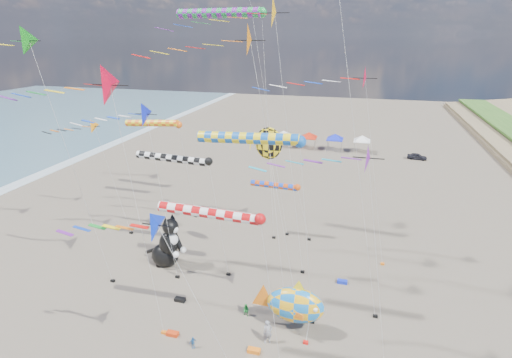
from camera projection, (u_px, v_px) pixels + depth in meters
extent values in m
cone|color=red|center=(112.00, 86.00, 24.12)|extent=(2.67, 2.86, 2.95)
cylinder|color=#B2B2B2|center=(141.00, 223.00, 26.97)|extent=(1.94, 0.02, 18.11)
cube|color=black|center=(164.00, 332.00, 29.79)|extent=(0.36, 0.24, 0.20)
cone|color=#118718|center=(34.00, 40.00, 29.98)|extent=(2.23, 2.39, 2.46)
cylinder|color=#B2B2B2|center=(77.00, 172.00, 33.03)|extent=(3.90, 0.02, 20.65)
cube|color=black|center=(113.00, 281.00, 36.03)|extent=(0.36, 0.24, 0.20)
cone|color=#EBA212|center=(292.00, 12.00, 30.10)|extent=(2.41, 2.58, 2.66)
cylinder|color=#B2B2B2|center=(298.00, 156.00, 33.76)|extent=(1.70, 0.02, 22.66)
cube|color=black|center=(303.00, 272.00, 37.38)|extent=(0.36, 0.24, 0.20)
cone|color=orange|center=(256.00, 40.00, 26.82)|extent=(2.27, 2.42, 2.50)
cylinder|color=#B2B2B2|center=(278.00, 186.00, 29.92)|extent=(3.49, 0.02, 20.72)
cube|color=black|center=(297.00, 303.00, 32.99)|extent=(0.36, 0.24, 0.20)
cylinder|color=#B2B2B2|center=(370.00, 161.00, 27.56)|extent=(3.21, 0.02, 25.57)
cube|color=black|center=(375.00, 316.00, 31.50)|extent=(0.36, 0.24, 0.20)
cylinder|color=#B2B2B2|center=(277.00, 120.00, 40.45)|extent=(2.89, 0.02, 25.79)
cube|color=black|center=(287.00, 234.00, 44.46)|extent=(0.36, 0.24, 0.20)
cone|color=#1121D2|center=(145.00, 115.00, 31.99)|extent=(2.05, 2.19, 2.26)
cylinder|color=#B2B2B2|center=(162.00, 202.00, 34.32)|extent=(1.75, 0.02, 14.93)
cube|color=black|center=(177.00, 277.00, 36.62)|extent=(0.36, 0.24, 0.20)
cone|color=#082ADB|center=(189.00, 223.00, 19.41)|extent=(1.67, 1.79, 1.84)
cylinder|color=#B2B2B2|center=(228.00, 333.00, 21.06)|extent=(3.81, 0.02, 12.42)
cone|color=#C00A32|center=(379.00, 78.00, 33.23)|extent=(2.06, 2.20, 2.27)
cylinder|color=#B2B2B2|center=(381.00, 178.00, 35.98)|extent=(2.16, 0.02, 17.67)
cube|color=black|center=(383.00, 264.00, 38.69)|extent=(0.36, 0.24, 0.20)
cone|color=#781AA0|center=(381.00, 159.00, 21.95)|extent=(1.79, 1.92, 1.98)
cylinder|color=#B2B2B2|center=(383.00, 275.00, 24.22)|extent=(1.78, 0.02, 14.60)
cone|color=orange|center=(94.00, 128.00, 41.48)|extent=(1.54, 1.65, 1.70)
cylinder|color=#B2B2B2|center=(113.00, 183.00, 43.15)|extent=(2.97, 0.02, 11.89)
cube|color=black|center=(131.00, 233.00, 44.77)|extent=(0.36, 0.24, 0.20)
cylinder|color=blue|center=(248.00, 138.00, 27.31)|extent=(7.24, 0.81, 0.81)
sphere|color=blue|center=(300.00, 142.00, 26.41)|extent=(0.85, 0.85, 0.85)
cylinder|color=#B2B2B2|center=(306.00, 239.00, 28.67)|extent=(1.52, 0.02, 14.37)
cube|color=black|center=(312.00, 322.00, 30.91)|extent=(0.36, 0.24, 0.20)
cylinder|color=green|center=(218.00, 13.00, 37.34)|extent=(8.46, 0.90, 0.90)
sphere|color=green|center=(262.00, 12.00, 36.29)|extent=(0.94, 0.94, 0.94)
cylinder|color=#B2B2B2|center=(268.00, 136.00, 40.02)|extent=(1.52, 0.02, 22.93)
cube|color=black|center=(274.00, 237.00, 43.71)|extent=(0.36, 0.24, 0.20)
cylinder|color=black|center=(173.00, 158.00, 34.53)|extent=(6.64, 0.68, 0.68)
sphere|color=black|center=(209.00, 161.00, 33.71)|extent=(0.71, 0.71, 0.71)
cylinder|color=#B2B2B2|center=(219.00, 221.00, 35.39)|extent=(1.52, 0.02, 10.94)
cube|color=black|center=(228.00, 274.00, 37.04)|extent=(0.36, 0.24, 0.20)
cylinder|color=red|center=(209.00, 213.00, 23.67)|extent=(6.28, 0.64, 0.64)
sphere|color=red|center=(260.00, 219.00, 22.90)|extent=(0.67, 0.67, 0.67)
cylinder|color=#B2B2B2|center=(272.00, 302.00, 24.60)|extent=(1.52, 0.02, 11.08)
cylinder|color=#D1470E|center=(274.00, 185.00, 42.30)|extent=(5.01, 0.67, 0.67)
sphere|color=#D1470E|center=(297.00, 187.00, 41.68)|extent=(0.71, 0.71, 0.71)
cylinder|color=#B2B2B2|center=(303.00, 214.00, 42.52)|extent=(1.52, 0.02, 6.01)
cube|color=black|center=(309.00, 239.00, 43.33)|extent=(0.36, 0.24, 0.20)
cylinder|color=orange|center=(152.00, 123.00, 46.22)|extent=(6.82, 0.79, 0.79)
sphere|color=orange|center=(179.00, 125.00, 45.37)|extent=(0.83, 0.83, 0.83)
cylinder|color=#B2B2B2|center=(188.00, 172.00, 47.13)|extent=(1.52, 0.02, 11.38)
cube|color=black|center=(196.00, 216.00, 48.85)|extent=(0.36, 0.24, 0.20)
ellipsoid|color=yellow|center=(269.00, 143.00, 31.79)|extent=(2.20, 0.40, 2.64)
cone|color=yellow|center=(251.00, 142.00, 32.16)|extent=(0.12, 1.80, 1.80)
cylinder|color=#B2B2B2|center=(277.00, 223.00, 32.83)|extent=(2.03, 2.03, 12.88)
cube|color=black|center=(284.00, 297.00, 33.84)|extent=(0.36, 0.24, 0.20)
ellipsoid|color=blue|center=(295.00, 305.00, 29.19)|extent=(4.31, 1.86, 2.83)
cone|color=orange|center=(263.00, 300.00, 29.80)|extent=(2.08, 0.19, 2.08)
cone|color=yellow|center=(299.00, 289.00, 28.66)|extent=(1.51, 0.15, 1.51)
cylinder|color=#B2B2B2|center=(308.00, 328.00, 28.96)|extent=(0.18, 1.04, 1.94)
cube|color=red|center=(306.00, 342.00, 28.82)|extent=(0.36, 0.24, 0.20)
imported|color=gray|center=(268.00, 332.00, 28.62)|extent=(0.81, 0.70, 1.87)
imported|color=#1D8A34|center=(246.00, 310.00, 31.49)|extent=(0.60, 0.50, 1.09)
imported|color=#2B69AA|center=(193.00, 342.00, 28.30)|extent=(0.55, 0.55, 0.94)
cube|color=#1328C2|center=(342.00, 282.00, 35.80)|extent=(0.90, 0.44, 0.30)
cube|color=red|center=(173.00, 334.00, 29.58)|extent=(0.90, 0.44, 0.30)
cube|color=black|center=(180.00, 300.00, 33.39)|extent=(0.90, 0.44, 0.30)
cube|color=orange|center=(254.00, 351.00, 28.00)|extent=(0.90, 0.44, 0.30)
cube|color=white|center=(284.00, 136.00, 78.51)|extent=(3.00, 3.00, 0.15)
pyramid|color=white|center=(284.00, 131.00, 78.15)|extent=(4.20, 4.20, 1.00)
cylinder|color=#999999|center=(276.00, 143.00, 78.05)|extent=(0.08, 0.08, 2.20)
cylinder|color=#999999|center=(289.00, 144.00, 77.40)|extent=(0.08, 0.08, 2.20)
cylinder|color=#999999|center=(278.00, 140.00, 80.40)|extent=(0.08, 0.08, 2.20)
cylinder|color=#999999|center=(291.00, 140.00, 79.76)|extent=(0.08, 0.08, 2.20)
cube|color=red|center=(309.00, 137.00, 77.27)|extent=(3.00, 3.00, 0.15)
pyramid|color=red|center=(309.00, 132.00, 76.91)|extent=(4.20, 4.20, 1.00)
cylinder|color=#999999|center=(301.00, 144.00, 76.81)|extent=(0.08, 0.08, 2.20)
cylinder|color=#999999|center=(314.00, 145.00, 76.16)|extent=(0.08, 0.08, 2.20)
cylinder|color=#999999|center=(303.00, 141.00, 79.17)|extent=(0.08, 0.08, 2.20)
cylinder|color=#999999|center=(316.00, 142.00, 78.52)|extent=(0.08, 0.08, 2.20)
cube|color=#1624DD|center=(335.00, 139.00, 76.03)|extent=(3.00, 3.00, 0.15)
pyramid|color=#1624DD|center=(335.00, 134.00, 75.68)|extent=(4.20, 4.20, 1.00)
cylinder|color=#999999|center=(327.00, 146.00, 75.57)|extent=(0.08, 0.08, 2.20)
cylinder|color=#999999|center=(341.00, 147.00, 74.93)|extent=(0.08, 0.08, 2.20)
cylinder|color=#999999|center=(328.00, 143.00, 77.93)|extent=(0.08, 0.08, 2.20)
cylinder|color=#999999|center=(342.00, 144.00, 77.28)|extent=(0.08, 0.08, 2.20)
cube|color=white|center=(362.00, 141.00, 74.80)|extent=(3.00, 3.00, 0.15)
pyramid|color=white|center=(362.00, 135.00, 74.44)|extent=(4.20, 4.20, 1.00)
cylinder|color=#999999|center=(354.00, 148.00, 74.33)|extent=(0.08, 0.08, 2.20)
cylinder|color=#999999|center=(368.00, 149.00, 73.69)|extent=(0.08, 0.08, 2.20)
cylinder|color=#999999|center=(355.00, 145.00, 76.69)|extent=(0.08, 0.08, 2.20)
cylinder|color=#999999|center=(369.00, 146.00, 76.04)|extent=(0.08, 0.08, 2.20)
imported|color=#26262D|center=(417.00, 156.00, 71.14)|extent=(3.49, 1.85, 1.13)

